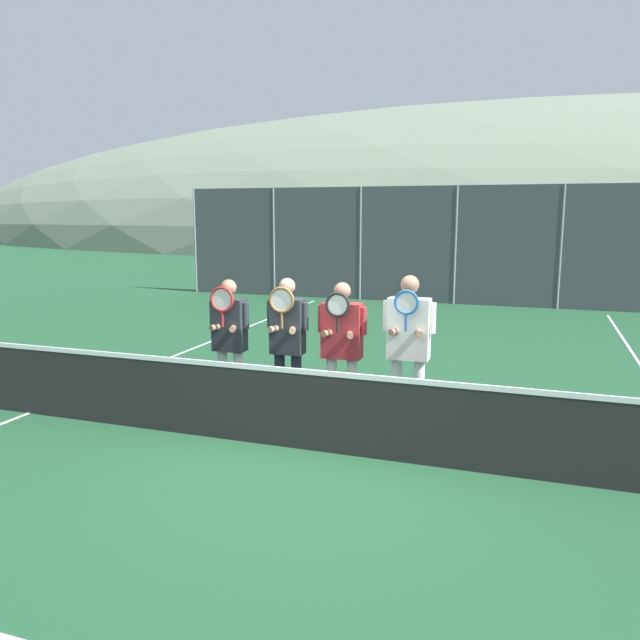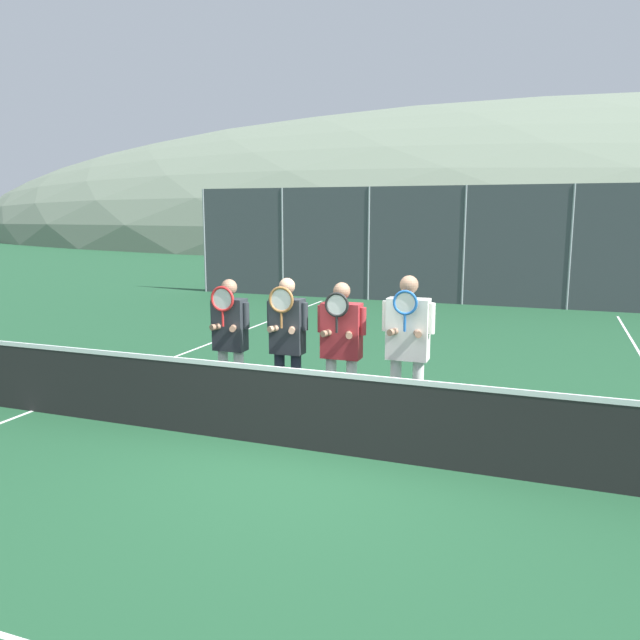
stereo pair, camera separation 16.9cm
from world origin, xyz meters
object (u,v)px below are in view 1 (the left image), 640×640
(player_center_left, at_px, (287,339))
(car_center, at_px, (631,272))
(player_center_right, at_px, (342,342))
(car_left_of_center, at_px, (453,268))
(car_far_left, at_px, (309,261))
(player_rightmost, at_px, (408,341))
(player_leftmost, at_px, (229,336))

(player_center_left, bearing_deg, car_center, 67.50)
(player_center_left, distance_m, player_center_right, 0.68)
(player_center_right, height_order, car_left_of_center, player_center_right)
(player_center_right, bearing_deg, player_center_left, -174.69)
(player_center_left, height_order, player_center_right, player_center_left)
(player_center_left, bearing_deg, player_center_right, 5.31)
(car_far_left, bearing_deg, player_rightmost, -65.09)
(car_far_left, distance_m, car_left_of_center, 4.83)
(player_leftmost, distance_m, car_far_left, 13.35)
(player_leftmost, height_order, car_far_left, car_far_left)
(player_center_right, relative_size, player_rightmost, 0.94)
(car_center, bearing_deg, player_center_right, -110.02)
(car_far_left, relative_size, car_left_of_center, 0.96)
(car_far_left, bearing_deg, player_center_left, -70.89)
(player_center_left, xyz_separation_m, player_rightmost, (1.49, 0.05, 0.06))
(player_leftmost, relative_size, player_rightmost, 0.93)
(player_leftmost, height_order, car_left_of_center, player_leftmost)
(player_center_right, bearing_deg, car_far_left, 111.87)
(player_center_left, xyz_separation_m, car_center, (5.45, 13.17, -0.19))
(player_rightmost, xyz_separation_m, car_far_left, (-5.94, 12.79, -0.16))
(player_leftmost, bearing_deg, player_center_right, 2.35)
(player_center_left, relative_size, player_center_right, 1.02)
(player_rightmost, height_order, car_far_left, car_far_left)
(player_center_left, distance_m, car_center, 14.25)
(player_rightmost, distance_m, car_left_of_center, 12.93)
(car_center, bearing_deg, car_left_of_center, -177.31)
(player_leftmost, height_order, player_center_right, player_center_right)
(car_center, bearing_deg, player_center_left, -112.50)
(player_center_right, xyz_separation_m, car_center, (4.78, 13.10, -0.19))
(player_center_right, relative_size, car_left_of_center, 0.41)
(car_center, bearing_deg, player_leftmost, -115.40)
(car_far_left, height_order, car_left_of_center, car_far_left)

